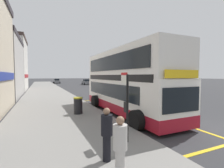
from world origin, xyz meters
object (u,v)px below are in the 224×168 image
at_px(double_decker_bus, 125,84).
at_px(bus_stop_sign, 126,101).
at_px(parked_car_black_ahead, 101,84).
at_px(parked_car_grey_distant, 57,81).
at_px(pedestrian_waiting_near_sign, 120,146).
at_px(parked_car_grey_across, 86,82).
at_px(litter_bin, 78,105).
at_px(pedestrian_further_back, 107,132).

height_order(double_decker_bus, bus_stop_sign, double_decker_bus).
bearing_deg(parked_car_black_ahead, parked_car_grey_distant, -69.20).
bearing_deg(pedestrian_waiting_near_sign, parked_car_grey_across, 75.87).
height_order(parked_car_black_ahead, litter_bin, parked_car_black_ahead).
height_order(double_decker_bus, parked_car_black_ahead, double_decker_bus).
distance_m(parked_car_grey_distant, litter_bin, 47.84).
distance_m(parked_car_black_ahead, litter_bin, 26.85).
bearing_deg(parked_car_grey_distant, litter_bin, 84.28).
bearing_deg(parked_car_black_ahead, bus_stop_sign, 73.87).
bearing_deg(parked_car_grey_distant, pedestrian_further_back, 84.15).
bearing_deg(litter_bin, parked_car_grey_distant, 86.32).
height_order(bus_stop_sign, pedestrian_waiting_near_sign, bus_stop_sign).
bearing_deg(bus_stop_sign, pedestrian_waiting_near_sign, -122.65).
bearing_deg(parked_car_black_ahead, double_decker_bus, 75.94).
relative_size(double_decker_bus, litter_bin, 9.25).
distance_m(parked_car_grey_across, litter_bin, 37.31).
height_order(double_decker_bus, litter_bin, double_decker_bus).
bearing_deg(parked_car_grey_across, parked_car_black_ahead, -87.26).
bearing_deg(parked_car_grey_distant, bus_stop_sign, 85.40).
height_order(double_decker_bus, parked_car_grey_across, double_decker_bus).
height_order(double_decker_bus, pedestrian_waiting_near_sign, double_decker_bus).
xyz_separation_m(bus_stop_sign, parked_car_grey_distant, (2.36, 52.95, -0.89)).
xyz_separation_m(parked_car_grey_across, pedestrian_further_back, (-10.79, -42.10, 0.19)).
relative_size(double_decker_bus, parked_car_black_ahead, 2.40).
relative_size(parked_car_black_ahead, pedestrian_waiting_near_sign, 2.70).
bearing_deg(pedestrian_waiting_near_sign, parked_car_grey_distant, 86.21).
xyz_separation_m(parked_car_grey_across, litter_bin, (-10.27, -35.86, -0.11)).
relative_size(parked_car_grey_distant, pedestrian_further_back, 2.67).
distance_m(parked_car_grey_distant, parked_car_grey_across, 13.88).
relative_size(pedestrian_waiting_near_sign, litter_bin, 1.43).
relative_size(bus_stop_sign, litter_bin, 2.41).
height_order(bus_stop_sign, parked_car_grey_distant, bus_stop_sign).
distance_m(parked_car_grey_distant, parked_car_black_ahead, 24.36).
distance_m(parked_car_black_ahead, pedestrian_further_back, 32.84).
xyz_separation_m(bus_stop_sign, litter_bin, (-0.71, 5.21, -1.01)).
bearing_deg(parked_car_grey_across, pedestrian_waiting_near_sign, -103.77).
relative_size(parked_car_black_ahead, pedestrian_further_back, 2.67).
bearing_deg(double_decker_bus, parked_car_grey_across, 79.14).
xyz_separation_m(parked_car_black_ahead, pedestrian_waiting_near_sign, (-11.31, -31.81, 0.18)).
height_order(pedestrian_waiting_near_sign, litter_bin, pedestrian_waiting_near_sign).
relative_size(parked_car_grey_across, pedestrian_further_back, 2.67).
relative_size(bus_stop_sign, parked_car_grey_distant, 0.63).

